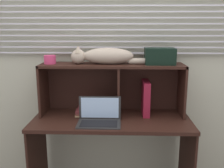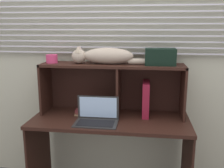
# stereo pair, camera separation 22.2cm
# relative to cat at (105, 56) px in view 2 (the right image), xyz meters

# --- Properties ---
(back_panel_with_blinds) EXTENTS (4.40, 0.08, 2.50)m
(back_panel_with_blinds) POSITION_rel_cat_xyz_m (0.07, 0.20, -0.03)
(back_panel_with_blinds) COLOR beige
(back_panel_with_blinds) RESTS_ON ground
(desk) EXTENTS (1.38, 0.57, 0.76)m
(desk) POSITION_rel_cat_xyz_m (0.07, -0.13, -0.69)
(desk) COLOR black
(desk) RESTS_ON ground
(hutch_shelf_unit) EXTENTS (1.28, 0.30, 0.46)m
(hutch_shelf_unit) POSITION_rel_cat_xyz_m (0.07, 0.03, -0.22)
(hutch_shelf_unit) COLOR black
(hutch_shelf_unit) RESTS_ON desk
(cat) EXTENTS (0.80, 0.15, 0.16)m
(cat) POSITION_rel_cat_xyz_m (0.00, 0.00, 0.00)
(cat) COLOR #B8A792
(cat) RESTS_ON hutch_shelf_unit
(laptop) EXTENTS (0.36, 0.22, 0.21)m
(laptop) POSITION_rel_cat_xyz_m (-0.03, -0.24, -0.49)
(laptop) COLOR #292929
(laptop) RESTS_ON desk
(binder_upright) EXTENTS (0.06, 0.24, 0.31)m
(binder_upright) POSITION_rel_cat_xyz_m (0.37, 0.00, -0.38)
(binder_upright) COLOR maroon
(binder_upright) RESTS_ON desk
(book_stack) EXTENTS (0.19, 0.23, 0.05)m
(book_stack) POSITION_rel_cat_xyz_m (-0.17, 0.00, -0.51)
(book_stack) COLOR tan
(book_stack) RESTS_ON desk
(small_basket) EXTENTS (0.10, 0.10, 0.08)m
(small_basket) POSITION_rel_cat_xyz_m (-0.49, 0.00, -0.03)
(small_basket) COLOR #D33B6D
(small_basket) RESTS_ON hutch_shelf_unit
(storage_box) EXTENTS (0.26, 0.18, 0.14)m
(storage_box) POSITION_rel_cat_xyz_m (0.49, 0.00, 0.00)
(storage_box) COLOR black
(storage_box) RESTS_ON hutch_shelf_unit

